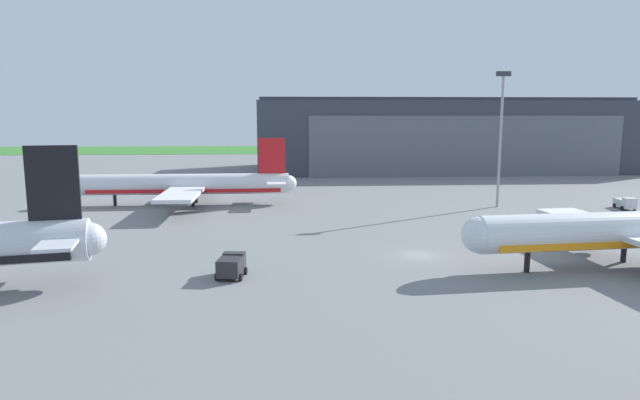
{
  "coord_description": "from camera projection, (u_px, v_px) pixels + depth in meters",
  "views": [
    {
      "loc": [
        -14.71,
        -59.12,
        15.66
      ],
      "look_at": [
        -10.23,
        13.24,
        4.33
      ],
      "focal_mm": 30.91,
      "sensor_mm": 36.0,
      "label": 1
    }
  ],
  "objects": [
    {
      "name": "grass_field_strip",
      "position": [
        319.0,
        149.0,
        246.26
      ],
      "size": [
        440.0,
        56.0,
        0.08
      ],
      "primitive_type": "cube",
      "color": "#397B30",
      "rests_on": "ground_plane"
    },
    {
      "name": "airliner_near_left",
      "position": [
        627.0,
        232.0,
        56.14
      ],
      "size": [
        35.23,
        29.01,
        12.35
      ],
      "color": "silver",
      "rests_on": "ground_plane"
    },
    {
      "name": "maintenance_hangar",
      "position": [
        446.0,
        135.0,
        156.6
      ],
      "size": [
        105.42,
        37.86,
        20.3
      ],
      "color": "#383D47",
      "rests_on": "ground_plane"
    },
    {
      "name": "ground_plane",
      "position": [
        418.0,
        255.0,
        61.62
      ],
      "size": [
        440.0,
        440.0,
        0.0
      ],
      "primitive_type": "plane",
      "color": "slate"
    },
    {
      "name": "apron_light_mast",
      "position": [
        501.0,
        130.0,
        91.98
      ],
      "size": [
        2.4,
        0.5,
        22.64
      ],
      "color": "#99999E",
      "rests_on": "ground_plane"
    },
    {
      "name": "pushback_tractor",
      "position": [
        625.0,
        203.0,
        91.43
      ],
      "size": [
        2.74,
        4.94,
        2.1
      ],
      "color": "silver",
      "rests_on": "ground_plane"
    },
    {
      "name": "ops_van",
      "position": [
        231.0,
        265.0,
        53.29
      ],
      "size": [
        2.96,
        3.95,
        2.14
      ],
      "color": "#2D2D33",
      "rests_on": "ground_plane"
    },
    {
      "name": "airliner_far_left",
      "position": [
        186.0,
        185.0,
        95.35
      ],
      "size": [
        38.8,
        34.16,
        11.56
      ],
      "color": "silver",
      "rests_on": "ground_plane"
    }
  ]
}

